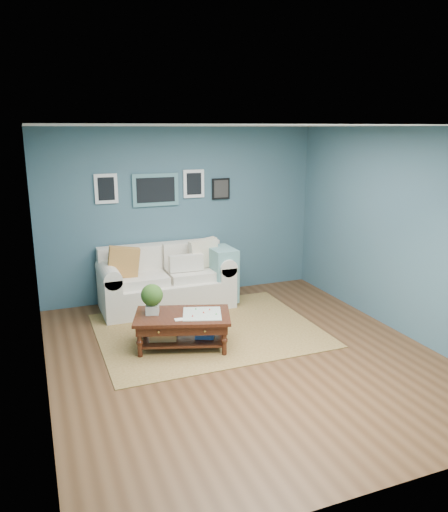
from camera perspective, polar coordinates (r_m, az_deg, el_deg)
room_shell at (r=5.76m, az=2.13°, el=1.19°), size 5.00×5.02×2.70m
area_rug at (r=6.87m, az=-1.84°, el=-8.46°), size 2.90×2.32×0.01m
loveseat at (r=7.70m, az=-6.05°, el=-2.68°), size 2.02×0.92×1.04m
coffee_table at (r=6.27m, az=-5.34°, el=-7.29°), size 1.33×1.02×0.82m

